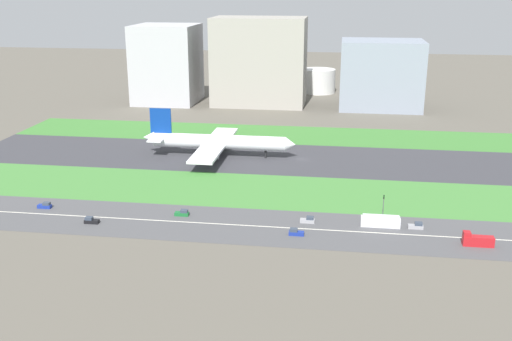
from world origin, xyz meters
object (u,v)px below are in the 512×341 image
object	(u,v)px
car_2	(296,232)
terminal_building	(167,64)
fuel_tank_west	(318,81)
airliner	(215,142)
bus_1	(381,221)
car_5	(45,206)
traffic_light	(383,204)
truck_1	(477,240)
car_0	(416,226)
car_4	(182,213)
car_1	(308,220)
hangar_building	(259,62)
car_6	(91,221)
office_tower	(381,75)

from	to	relation	value
car_2	terminal_building	size ratio (longest dim) A/B	0.10
fuel_tank_west	terminal_building	bearing A→B (deg)	-153.24
airliner	bus_1	size ratio (longest dim) A/B	5.60
car_5	airliner	bearing A→B (deg)	58.23
terminal_building	fuel_tank_west	bearing A→B (deg)	26.76
traffic_light	bus_1	bearing A→B (deg)	-98.19
truck_1	fuel_tank_west	distance (m)	243.39
car_0	truck_1	bearing A→B (deg)	-33.06
airliner	car_4	xyz separation A→B (m)	(3.75, -68.00, -5.31)
car_1	car_0	distance (m)	32.19
airliner	traffic_light	size ratio (longest dim) A/B	9.03
truck_1	terminal_building	xyz separation A→B (m)	(-144.31, 192.00, 21.38)
car_0	hangar_building	distance (m)	197.54
car_4	hangar_building	distance (m)	183.65
car_0	hangar_building	world-z (taller)	hangar_building
car_0	terminal_building	world-z (taller)	terminal_building
fuel_tank_west	car_5	bearing A→B (deg)	-108.91
airliner	traffic_light	distance (m)	89.19
bus_1	car_2	xyz separation A→B (m)	(-24.63, -10.00, -0.90)
terminal_building	airliner	bearing A→B (deg)	-64.82
airliner	car_5	bearing A→B (deg)	-121.77
bus_1	fuel_tank_west	world-z (taller)	fuel_tank_west
car_6	fuel_tank_west	distance (m)	244.05
car_6	airliner	bearing A→B (deg)	-105.88
airliner	traffic_light	bearing A→B (deg)	-42.29
car_1	terminal_building	world-z (taller)	terminal_building
car_5	terminal_building	size ratio (longest dim) A/B	0.10
car_4	hangar_building	size ratio (longest dim) A/B	0.08
airliner	car_4	bearing A→B (deg)	-86.84
office_tower	car_0	bearing A→B (deg)	-89.39
fuel_tank_west	car_2	bearing A→B (deg)	-88.91
truck_1	hangar_building	size ratio (longest dim) A/B	0.16
truck_1	car_0	distance (m)	18.34
car_6	car_1	bearing A→B (deg)	-171.30
car_2	hangar_building	world-z (taller)	hangar_building
bus_1	airliner	bearing A→B (deg)	133.63
car_0	fuel_tank_west	distance (m)	230.55
airliner	traffic_light	world-z (taller)	airliner
truck_1	car_0	xyz separation A→B (m)	(-15.36, 10.00, -0.75)
bus_1	truck_1	bearing A→B (deg)	-21.11
car_2	car_0	world-z (taller)	same
car_4	truck_1	size ratio (longest dim) A/B	0.52
car_2	car_5	world-z (taller)	same
airliner	bus_1	xyz separation A→B (m)	(64.81, -68.00, -4.41)
truck_1	car_0	bearing A→B (deg)	-33.06
bus_1	car_1	distance (m)	21.67
hangar_building	traffic_light	bearing A→B (deg)	-69.99
car_5	car_0	size ratio (longest dim) A/B	1.00
truck_1	terminal_building	size ratio (longest dim) A/B	0.18
terminal_building	office_tower	bearing A→B (deg)	0.00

